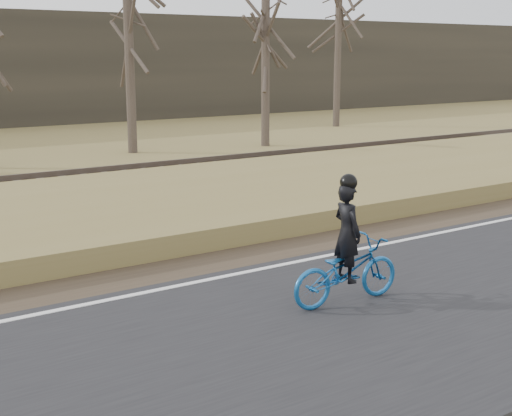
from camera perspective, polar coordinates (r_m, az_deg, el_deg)
ground at (r=12.34m, az=0.13°, el=-5.58°), size 120.00×120.00×0.00m
road at (r=10.48m, az=7.96°, el=-8.83°), size 120.00×6.00×0.06m
edge_line at (r=12.48m, az=-0.39°, el=-5.06°), size 120.00×0.12×0.01m
shoulder at (r=13.30m, az=-2.79°, el=-4.18°), size 120.00×1.60×0.04m
embankment at (r=15.80m, az=-8.49°, el=-0.90°), size 120.00×5.00×0.44m
ballast at (r=19.23m, az=-13.44°, el=1.27°), size 120.00×3.00×0.45m
railroad at (r=19.17m, az=-13.49°, el=2.16°), size 120.00×2.40×0.29m
cyclist at (r=10.86m, az=7.24°, el=-4.39°), size 1.93×0.78×1.99m
bare_tree_center at (r=28.01m, az=-10.13°, el=12.77°), size 0.36×0.36×8.24m
bare_tree_right at (r=29.72m, az=0.77°, el=11.93°), size 0.36×0.36×7.22m
bare_tree_far_right at (r=38.12m, az=6.58°, el=13.31°), size 0.36×0.36×9.07m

